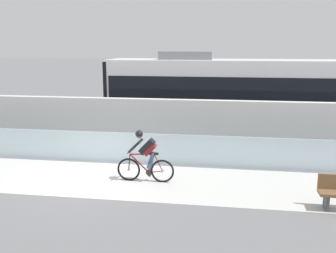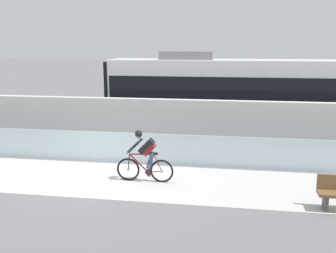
# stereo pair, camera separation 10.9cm
# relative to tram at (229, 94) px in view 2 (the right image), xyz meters

# --- Properties ---
(ground_plane) EXTENTS (200.00, 200.00, 0.00)m
(ground_plane) POSITION_rel_tram_xyz_m (-4.16, -6.85, -1.89)
(ground_plane) COLOR slate
(bike_path_deck) EXTENTS (32.00, 3.20, 0.01)m
(bike_path_deck) POSITION_rel_tram_xyz_m (-4.16, -6.85, -1.89)
(bike_path_deck) COLOR beige
(bike_path_deck) RESTS_ON ground
(glass_parapet) EXTENTS (32.00, 0.05, 1.08)m
(glass_parapet) POSITION_rel_tram_xyz_m (-4.16, -5.00, -1.35)
(glass_parapet) COLOR silver
(glass_parapet) RESTS_ON ground
(concrete_barrier_wall) EXTENTS (32.00, 0.36, 2.05)m
(concrete_barrier_wall) POSITION_rel_tram_xyz_m (-4.16, -3.20, -0.87)
(concrete_barrier_wall) COLOR silver
(concrete_barrier_wall) RESTS_ON ground
(tram_rail_near) EXTENTS (32.00, 0.08, 0.01)m
(tram_rail_near) POSITION_rel_tram_xyz_m (-4.16, -0.72, -1.89)
(tram_rail_near) COLOR #595654
(tram_rail_near) RESTS_ON ground
(tram_rail_far) EXTENTS (32.00, 0.08, 0.01)m
(tram_rail_far) POSITION_rel_tram_xyz_m (-4.16, 0.72, -1.89)
(tram_rail_far) COLOR #595654
(tram_rail_far) RESTS_ON ground
(tram) EXTENTS (11.06, 2.54, 3.81)m
(tram) POSITION_rel_tram_xyz_m (0.00, 0.00, 0.00)
(tram) COLOR silver
(tram) RESTS_ON ground
(cyclist_on_bike) EXTENTS (1.77, 0.58, 1.61)m
(cyclist_on_bike) POSITION_rel_tram_xyz_m (-2.42, -6.85, -1.11)
(cyclist_on_bike) COLOR black
(cyclist_on_bike) RESTS_ON ground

